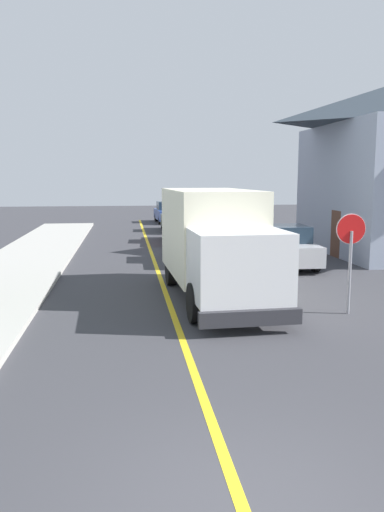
{
  "coord_description": "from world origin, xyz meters",
  "views": [
    {
      "loc": [
        -1.21,
        -4.88,
        3.58
      ],
      "look_at": [
        0.62,
        8.99,
        1.4
      ],
      "focal_mm": 35.61,
      "sensor_mm": 36.0,
      "label": 1
    }
  ],
  "objects_px": {
    "parked_van_across": "(285,247)",
    "stop_sign": "(351,244)",
    "box_truck": "(215,239)",
    "parked_car_furthest": "(168,213)",
    "parked_car_mid": "(180,228)",
    "parked_car_near": "(193,243)",
    "parked_car_far": "(176,219)"
  },
  "relations": [
    {
      "from": "box_truck",
      "to": "parked_car_near",
      "type": "bearing_deg",
      "value": 87.86
    },
    {
      "from": "box_truck",
      "to": "parked_car_near",
      "type": "distance_m",
      "value": 6.82
    },
    {
      "from": "box_truck",
      "to": "parked_car_furthest",
      "type": "xyz_separation_m",
      "value": [
        0.75,
        25.6,
        -0.97
      ]
    },
    {
      "from": "box_truck",
      "to": "parked_car_furthest",
      "type": "height_order",
      "value": "box_truck"
    },
    {
      "from": "parked_car_near",
      "to": "parked_car_furthest",
      "type": "relative_size",
      "value": 0.99
    },
    {
      "from": "stop_sign",
      "to": "box_truck",
      "type": "bearing_deg",
      "value": 144.24
    },
    {
      "from": "stop_sign",
      "to": "parked_car_mid",
      "type": "bearing_deg",
      "value": 100.27
    },
    {
      "from": "parked_car_mid",
      "to": "parked_car_furthest",
      "type": "bearing_deg",
      "value": 88.25
    },
    {
      "from": "parked_car_furthest",
      "to": "parked_van_across",
      "type": "relative_size",
      "value": 1.01
    },
    {
      "from": "parked_car_mid",
      "to": "stop_sign",
      "type": "xyz_separation_m",
      "value": [
        2.81,
        -15.5,
        1.06
      ]
    },
    {
      "from": "parked_car_mid",
      "to": "parked_car_furthest",
      "type": "distance_m",
      "value": 12.39
    },
    {
      "from": "parked_car_furthest",
      "to": "stop_sign",
      "type": "bearing_deg",
      "value": -85.02
    },
    {
      "from": "parked_car_far",
      "to": "parked_car_furthest",
      "type": "height_order",
      "value": "same"
    },
    {
      "from": "parked_car_near",
      "to": "stop_sign",
      "type": "relative_size",
      "value": 1.67
    },
    {
      "from": "parked_car_near",
      "to": "parked_car_furthest",
      "type": "xyz_separation_m",
      "value": [
        0.5,
        18.85,
        0.0
      ]
    },
    {
      "from": "parked_car_far",
      "to": "box_truck",
      "type": "bearing_deg",
      "value": -92.19
    },
    {
      "from": "parked_car_far",
      "to": "parked_car_furthest",
      "type": "xyz_separation_m",
      "value": [
        0.03,
        6.56,
        0.0
      ]
    },
    {
      "from": "parked_van_across",
      "to": "parked_car_near",
      "type": "bearing_deg",
      "value": 152.88
    },
    {
      "from": "parked_car_near",
      "to": "parked_car_mid",
      "type": "xyz_separation_m",
      "value": [
        0.12,
        6.47,
        0.0
      ]
    },
    {
      "from": "box_truck",
      "to": "parked_car_far",
      "type": "relative_size",
      "value": 1.64
    },
    {
      "from": "parked_car_near",
      "to": "parked_car_far",
      "type": "bearing_deg",
      "value": 87.78
    },
    {
      "from": "parked_car_furthest",
      "to": "parked_van_across",
      "type": "bearing_deg",
      "value": -81.65
    },
    {
      "from": "parked_car_far",
      "to": "parked_car_furthest",
      "type": "bearing_deg",
      "value": 89.78
    },
    {
      "from": "parked_car_mid",
      "to": "box_truck",
      "type": "bearing_deg",
      "value": -91.63
    },
    {
      "from": "parked_van_across",
      "to": "stop_sign",
      "type": "height_order",
      "value": "stop_sign"
    },
    {
      "from": "box_truck",
      "to": "parked_van_across",
      "type": "bearing_deg",
      "value": 52.48
    },
    {
      "from": "box_truck",
      "to": "parked_car_mid",
      "type": "height_order",
      "value": "box_truck"
    },
    {
      "from": "box_truck",
      "to": "parked_car_mid",
      "type": "bearing_deg",
      "value": 88.37
    },
    {
      "from": "parked_van_across",
      "to": "box_truck",
      "type": "bearing_deg",
      "value": -127.52
    },
    {
      "from": "parked_van_across",
      "to": "stop_sign",
      "type": "distance_m",
      "value": 7.33
    },
    {
      "from": "parked_car_mid",
      "to": "parked_van_across",
      "type": "xyz_separation_m",
      "value": [
        3.41,
        -8.28,
        0.0
      ]
    },
    {
      "from": "box_truck",
      "to": "parked_car_furthest",
      "type": "relative_size",
      "value": 1.62
    }
  ]
}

